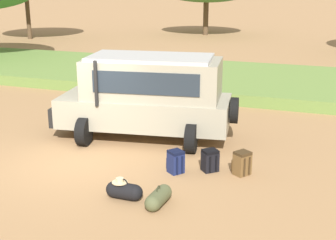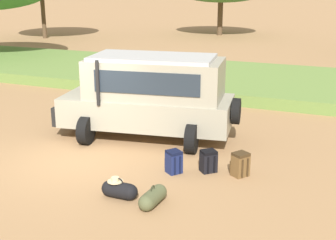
# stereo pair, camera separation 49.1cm
# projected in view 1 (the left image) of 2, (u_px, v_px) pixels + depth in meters

# --- Properties ---
(ground_plane) EXTENTS (320.00, 320.00, 0.00)m
(ground_plane) POSITION_uv_depth(u_px,v_px,m) (76.00, 162.00, 12.03)
(ground_plane) COLOR #9E754C
(grass_bank) EXTENTS (120.00, 7.00, 0.44)m
(grass_bank) POSITION_uv_depth(u_px,v_px,m) (192.00, 77.00, 21.14)
(grass_bank) COLOR olive
(grass_bank) RESTS_ON ground_plane
(safari_vehicle) EXTENTS (5.47, 3.20, 2.44)m
(safari_vehicle) POSITION_uv_depth(u_px,v_px,m) (148.00, 95.00, 13.46)
(safari_vehicle) COLOR gray
(safari_vehicle) RESTS_ON ground_plane
(backpack_beside_front_wheel) EXTENTS (0.49, 0.47, 0.56)m
(backpack_beside_front_wheel) POSITION_uv_depth(u_px,v_px,m) (175.00, 162.00, 11.30)
(backpack_beside_front_wheel) COLOR navy
(backpack_beside_front_wheel) RESTS_ON ground_plane
(backpack_cluster_center) EXTENTS (0.49, 0.48, 0.58)m
(backpack_cluster_center) POSITION_uv_depth(u_px,v_px,m) (242.00, 163.00, 11.19)
(backpack_cluster_center) COLOR brown
(backpack_cluster_center) RESTS_ON ground_plane
(backpack_near_rear_wheel) EXTENTS (0.49, 0.49, 0.55)m
(backpack_near_rear_wheel) POSITION_uv_depth(u_px,v_px,m) (210.00, 161.00, 11.40)
(backpack_near_rear_wheel) COLOR black
(backpack_near_rear_wheel) RESTS_ON ground_plane
(duffel_bag_low_black_case) EXTENTS (0.84, 0.36, 0.46)m
(duffel_bag_low_black_case) POSITION_uv_depth(u_px,v_px,m) (124.00, 191.00, 9.98)
(duffel_bag_low_black_case) COLOR black
(duffel_bag_low_black_case) RESTS_ON ground_plane
(duffel_bag_soft_canvas) EXTENTS (0.38, 0.91, 0.44)m
(duffel_bag_soft_canvas) POSITION_uv_depth(u_px,v_px,m) (158.00, 198.00, 9.69)
(duffel_bag_soft_canvas) COLOR #4C5133
(duffel_bag_soft_canvas) RESTS_ON ground_plane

